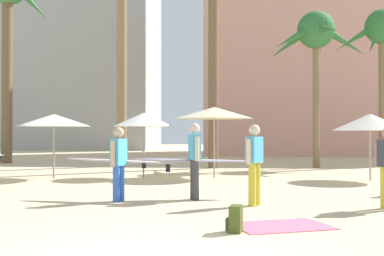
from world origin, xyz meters
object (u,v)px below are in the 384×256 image
palm_tree_right (383,38)px  cafe_umbrella_5 (54,120)px  person_mid_left (195,159)px  person_far_right (254,161)px  cafe_umbrella_3 (143,120)px  palm_tree_far_right (316,37)px  cafe_umbrella_4 (370,122)px  cafe_umbrella_0 (214,113)px  person_near_right (120,161)px  beach_towel (281,226)px  backpack (235,219)px

palm_tree_right → cafe_umbrella_5: palm_tree_right is taller
person_mid_left → person_far_right: (1.35, -0.97, 0.01)m
palm_tree_right → cafe_umbrella_3: (-9.98, -6.63, -3.92)m
cafe_umbrella_5 → palm_tree_far_right: bearing=31.8°
cafe_umbrella_3 → cafe_umbrella_4: bearing=-3.4°
cafe_umbrella_0 → cafe_umbrella_5: cafe_umbrella_0 is taller
cafe_umbrella_5 → person_near_right: bearing=-56.6°
beach_towel → person_near_right: person_near_right is taller
cafe_umbrella_0 → person_far_right: size_ratio=1.56×
backpack → person_far_right: (0.41, 2.92, 0.75)m
cafe_umbrella_4 → person_near_right: size_ratio=0.83×
cafe_umbrella_5 → backpack: cafe_umbrella_5 is taller
person_mid_left → cafe_umbrella_0: bearing=70.0°
cafe_umbrella_5 → beach_towel: size_ratio=1.60×
cafe_umbrella_3 → beach_towel: cafe_umbrella_3 is taller
cafe_umbrella_5 → cafe_umbrella_3: bearing=11.9°
cafe_umbrella_3 → person_mid_left: (2.23, -5.50, -1.06)m
cafe_umbrella_0 → person_mid_left: bearing=-92.2°
person_near_right → cafe_umbrella_4: bearing=-124.1°
person_far_right → person_near_right: bearing=-158.9°
cafe_umbrella_3 → cafe_umbrella_5: bearing=-168.1°
cafe_umbrella_3 → cafe_umbrella_0: bearing=5.3°
cafe_umbrella_0 → person_far_right: (1.13, -6.70, -1.29)m
palm_tree_right → person_mid_left: size_ratio=2.36×
person_mid_left → person_far_right: 1.66m
beach_towel → person_mid_left: (-1.70, 3.32, 0.94)m
beach_towel → person_far_right: person_far_right is taller
cafe_umbrella_3 → beach_towel: bearing=-66.0°
cafe_umbrella_0 → cafe_umbrella_3: bearing=-174.7°
backpack → cafe_umbrella_0: bearing=-76.1°
palm_tree_right → cafe_umbrella_4: size_ratio=3.04×
person_far_right → backpack: bearing=-67.1°
cafe_umbrella_0 → cafe_umbrella_4: cafe_umbrella_0 is taller
cafe_umbrella_3 → person_far_right: (3.58, -6.47, -1.06)m
person_mid_left → backpack: bearing=-94.2°
cafe_umbrella_3 → backpack: size_ratio=5.36×
palm_tree_right → person_far_right: (-6.40, -13.10, -4.98)m
cafe_umbrella_3 → person_far_right: cafe_umbrella_3 is taller
palm_tree_right → cafe_umbrella_5: (-12.95, -7.26, -3.95)m
palm_tree_right → backpack: (-6.81, -16.02, -5.73)m
cafe_umbrella_3 → person_mid_left: size_ratio=0.73×
cafe_umbrella_4 → beach_towel: bearing=-113.4°
palm_tree_far_right → beach_towel: bearing=-101.1°
palm_tree_far_right → cafe_umbrella_4: 7.06m
cafe_umbrella_4 → person_far_right: size_ratio=1.38×
palm_tree_far_right → person_mid_left: size_ratio=2.25×
palm_tree_right → cafe_umbrella_5: bearing=-150.7°
cafe_umbrella_4 → backpack: (-4.39, -8.94, -1.70)m
backpack → cafe_umbrella_3: bearing=-61.7°
cafe_umbrella_5 → person_mid_left: cafe_umbrella_5 is taller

